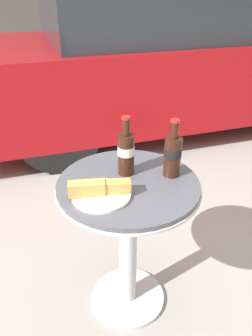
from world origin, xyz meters
TOP-DOWN VIEW (x-y plane):
  - ground_plane at (0.00, 0.00)m, footprint 30.00×30.00m
  - bistro_table at (0.00, 0.00)m, footprint 0.60×0.60m
  - cola_bottle_left at (0.19, 0.00)m, footprint 0.07×0.07m
  - cola_bottle_right at (0.01, 0.07)m, footprint 0.07×0.07m
  - lunch_plate_near at (-0.14, -0.06)m, footprint 0.24×0.23m
  - parked_car at (1.14, 2.22)m, footprint 4.18×1.70m

SIDE VIEW (x-z plane):
  - ground_plane at x=0.00m, z-range 0.00..0.00m
  - bistro_table at x=0.00m, z-range 0.15..0.86m
  - parked_car at x=1.14m, z-range -0.03..1.37m
  - lunch_plate_near at x=-0.14m, z-range 0.70..0.76m
  - cola_bottle_left at x=0.19m, z-range 0.68..0.93m
  - cola_bottle_right at x=0.01m, z-range 0.68..0.94m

